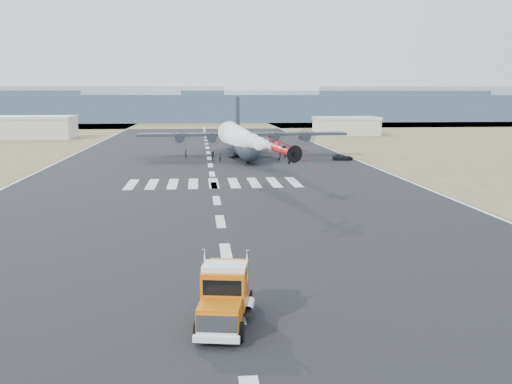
{
  "coord_description": "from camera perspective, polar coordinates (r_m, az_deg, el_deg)",
  "views": [
    {
      "loc": [
        -2.08,
        -33.47,
        12.84
      ],
      "look_at": [
        3.12,
        18.25,
        4.0
      ],
      "focal_mm": 40.0,
      "sensor_mm": 36.0,
      "label": 1
    }
  ],
  "objects": [
    {
      "name": "runway_markings",
      "position": [
        94.37,
        -4.42,
        1.8
      ],
      "size": [
        60.0,
        260.0,
        0.01
      ],
      "primitive_type": null,
      "color": "silver",
      "rests_on": "ground"
    },
    {
      "name": "ridge_seg_f",
      "position": [
        321.85,
        18.7,
        8.37
      ],
      "size": [
        150.0,
        50.0,
        17.0
      ],
      "primitive_type": "cube",
      "color": "#8499A8",
      "rests_on": "ground"
    },
    {
      "name": "crew_d",
      "position": [
        115.63,
        -2.21,
        3.66
      ],
      "size": [
        1.03,
        0.79,
        1.58
      ],
      "primitive_type": "imported",
      "rotation": [
        0.0,
        0.0,
        2.75
      ],
      "color": "black",
      "rests_on": "ground"
    },
    {
      "name": "semi_truck",
      "position": [
        32.91,
        -3.11,
        -10.11
      ],
      "size": [
        3.68,
        7.95,
        3.49
      ],
      "rotation": [
        0.0,
        0.0,
        -0.18
      ],
      "color": "black",
      "rests_on": "ground"
    },
    {
      "name": "ridge_seg_c",
      "position": [
        300.18,
        -18.03,
        8.35
      ],
      "size": [
        150.0,
        50.0,
        17.0
      ],
      "primitive_type": "cube",
      "color": "#8499A8",
      "rests_on": "ground"
    },
    {
      "name": "hangar_left",
      "position": [
        185.57,
        -21.46,
        6.07
      ],
      "size": [
        24.5,
        14.5,
        6.7
      ],
      "color": "#B5B2A1",
      "rests_on": "ground"
    },
    {
      "name": "aerobatic_biplane",
      "position": [
        65.38,
        2.88,
        4.16
      ],
      "size": [
        5.41,
        5.16,
        3.01
      ],
      "rotation": [
        0.0,
        0.33,
        0.18
      ],
      "color": "red"
    },
    {
      "name": "crew_e",
      "position": [
        117.92,
        4.24,
        3.8
      ],
      "size": [
        0.97,
        0.76,
        1.74
      ],
      "primitive_type": "imported",
      "rotation": [
        0.0,
        0.0,
        5.97
      ],
      "color": "black",
      "rests_on": "ground"
    },
    {
      "name": "smoke_trail",
      "position": [
        85.85,
        -1.81,
        5.59
      ],
      "size": [
        6.42,
        25.57,
        3.53
      ],
      "rotation": [
        0.0,
        0.0,
        0.18
      ],
      "color": "white"
    },
    {
      "name": "crew_f",
      "position": [
        117.26,
        -0.97,
        3.79
      ],
      "size": [
        1.18,
        1.68,
        1.74
      ],
      "primitive_type": "imported",
      "rotation": [
        0.0,
        0.0,
        4.26
      ],
      "color": "black",
      "rests_on": "ground"
    },
    {
      "name": "crew_b",
      "position": [
        113.47,
        -4.3,
        3.6
      ],
      "size": [
        0.68,
        0.98,
        1.87
      ],
      "primitive_type": "imported",
      "rotation": [
        0.0,
        0.0,
        1.71
      ],
      "color": "black",
      "rests_on": "ground"
    },
    {
      "name": "ridge_seg_e",
      "position": [
        301.09,
        7.22,
        8.56
      ],
      "size": [
        150.0,
        50.0,
        15.0
      ],
      "primitive_type": "cube",
      "color": "#8499A8",
      "rests_on": "ground"
    },
    {
      "name": "crew_h",
      "position": [
        117.72,
        2.96,
        3.78
      ],
      "size": [
        0.83,
        0.55,
        1.65
      ],
      "primitive_type": "imported",
      "rotation": [
        0.0,
        0.0,
        6.21
      ],
      "color": "black",
      "rests_on": "ground"
    },
    {
      "name": "transport_aircraft",
      "position": [
        121.27,
        -1.42,
        5.1
      ],
      "size": [
        43.26,
        35.68,
        12.53
      ],
      "rotation": [
        0.0,
        0.0,
        0.01
      ],
      "color": "#212732",
      "rests_on": "ground"
    },
    {
      "name": "crew_g",
      "position": [
        117.71,
        -7.04,
        3.76
      ],
      "size": [
        0.57,
        0.68,
        1.83
      ],
      "primitive_type": "imported",
      "rotation": [
        0.0,
        0.0,
        4.74
      ],
      "color": "black",
      "rests_on": "ground"
    },
    {
      "name": "crew_c",
      "position": [
        118.66,
        2.45,
        3.87
      ],
      "size": [
        1.28,
        0.88,
        1.8
      ],
      "primitive_type": "imported",
      "rotation": [
        0.0,
        0.0,
        0.31
      ],
      "color": "black",
      "rests_on": "ground"
    },
    {
      "name": "scrub_far",
      "position": [
        263.79,
        -5.31,
        6.82
      ],
      "size": [
        500.0,
        80.0,
        0.0
      ],
      "primitive_type": "cube",
      "color": "brown",
      "rests_on": "ground"
    },
    {
      "name": "ridge_seg_d",
      "position": [
        293.55,
        -5.38,
        8.37
      ],
      "size": [
        150.0,
        50.0,
        13.0
      ],
      "primitive_type": "cube",
      "color": "#8499A8",
      "rests_on": "ground"
    },
    {
      "name": "crew_a",
      "position": [
        111.72,
        -3.63,
        3.46
      ],
      "size": [
        0.62,
        0.7,
        1.66
      ],
      "primitive_type": "imported",
      "rotation": [
        0.0,
        0.0,
        4.94
      ],
      "color": "black",
      "rests_on": "ground"
    },
    {
      "name": "support_vehicle",
      "position": [
        115.78,
        8.66,
        3.46
      ],
      "size": [
        4.49,
        2.57,
        1.18
      ],
      "primitive_type": "imported",
      "rotation": [
        0.0,
        0.0,
        1.42
      ],
      "color": "black",
      "rests_on": "ground"
    },
    {
      "name": "hangar_right",
      "position": [
        189.92,
        9.0,
        6.56
      ],
      "size": [
        20.5,
        12.5,
        5.9
      ],
      "color": "#B5B2A1",
      "rests_on": "ground"
    },
    {
      "name": "ground",
      "position": [
        35.91,
        -2.08,
        -11.3
      ],
      "size": [
        500.0,
        500.0,
        0.0
      ],
      "primitive_type": "plane",
      "color": "black",
      "rests_on": "ground"
    }
  ]
}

